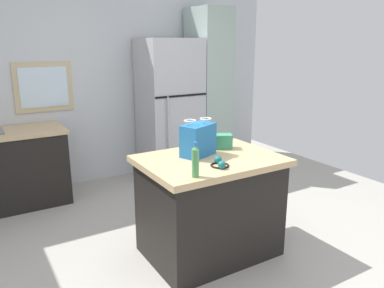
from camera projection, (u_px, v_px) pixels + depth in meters
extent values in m
plane|color=#ADA89E|center=(205.00, 263.00, 3.26)|extent=(6.18, 6.18, 0.00)
cube|color=silver|center=(101.00, 79.00, 5.01)|extent=(5.15, 0.10, 2.72)
cube|color=#CCB78C|center=(44.00, 87.00, 4.61)|extent=(0.68, 0.04, 0.60)
cube|color=white|center=(44.00, 87.00, 4.60)|extent=(0.56, 0.02, 0.48)
cube|color=black|center=(210.00, 209.00, 3.33)|extent=(1.09, 0.78, 0.84)
cube|color=tan|center=(210.00, 161.00, 3.22)|extent=(1.17, 0.86, 0.05)
cube|color=#B7B7BC|center=(170.00, 109.00, 5.19)|extent=(0.76, 0.65, 1.89)
cube|color=black|center=(182.00, 96.00, 4.86)|extent=(0.75, 0.01, 0.02)
cylinder|color=#B7B7BC|center=(169.00, 130.00, 4.84)|extent=(0.02, 0.02, 0.85)
cube|color=#9EB2A8|center=(208.00, 91.00, 5.45)|extent=(0.45, 0.62, 2.30)
cube|color=black|center=(8.00, 171.00, 4.30)|extent=(1.26, 0.63, 0.84)
cube|color=tan|center=(3.00, 134.00, 4.18)|extent=(1.30, 0.67, 0.04)
cube|color=#236BAD|center=(198.00, 140.00, 3.23)|extent=(0.34, 0.27, 0.27)
torus|color=white|center=(191.00, 121.00, 3.15)|extent=(0.13, 0.13, 0.01)
torus|color=white|center=(206.00, 119.00, 3.22)|extent=(0.13, 0.13, 0.01)
cube|color=#388E66|center=(223.00, 141.00, 3.48)|extent=(0.20, 0.18, 0.13)
cylinder|color=#4C9956|center=(195.00, 163.00, 2.73)|extent=(0.05, 0.05, 0.21)
cone|color=#4C9956|center=(195.00, 147.00, 2.70)|extent=(0.05, 0.05, 0.03)
cylinder|color=blue|center=(195.00, 144.00, 2.69)|extent=(0.02, 0.02, 0.02)
torus|color=black|center=(220.00, 165.00, 2.99)|extent=(0.20, 0.20, 0.01)
sphere|color=#19666B|center=(222.00, 165.00, 2.92)|extent=(0.06, 0.06, 0.06)
sphere|color=#19666B|center=(218.00, 160.00, 3.05)|extent=(0.06, 0.06, 0.06)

